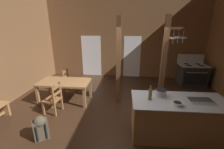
{
  "coord_description": "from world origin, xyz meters",
  "views": [
    {
      "loc": [
        0.22,
        -3.62,
        2.55
      ],
      "look_at": [
        -0.27,
        0.66,
        1.12
      ],
      "focal_mm": 23.76,
      "sensor_mm": 36.0,
      "label": 1
    }
  ],
  "objects_px": {
    "dining_table": "(65,84)",
    "ladderback_chair_near_window": "(69,81)",
    "kitchen_island": "(177,118)",
    "stove_range": "(192,75)",
    "backpack": "(40,127)",
    "ladderback_chair_by_post": "(54,99)",
    "bottle_tall_on_counter": "(150,94)",
    "mixing_bowl_on_counter": "(177,104)",
    "stockpot_on_counter": "(160,92)"
  },
  "relations": [
    {
      "from": "stove_range",
      "to": "backpack",
      "type": "xyz_separation_m",
      "value": [
        -4.76,
        -3.89,
        -0.17
      ]
    },
    {
      "from": "backpack",
      "to": "stockpot_on_counter",
      "type": "relative_size",
      "value": 1.75
    },
    {
      "from": "dining_table",
      "to": "ladderback_chair_near_window",
      "type": "distance_m",
      "value": 0.79
    },
    {
      "from": "backpack",
      "to": "bottle_tall_on_counter",
      "type": "relative_size",
      "value": 1.73
    },
    {
      "from": "stove_range",
      "to": "backpack",
      "type": "relative_size",
      "value": 2.21
    },
    {
      "from": "stockpot_on_counter",
      "to": "mixing_bowl_on_counter",
      "type": "bearing_deg",
      "value": -57.64
    },
    {
      "from": "stove_range",
      "to": "stockpot_on_counter",
      "type": "height_order",
      "value": "stove_range"
    },
    {
      "from": "kitchen_island",
      "to": "bottle_tall_on_counter",
      "type": "xyz_separation_m",
      "value": [
        -0.68,
        -0.05,
        0.6
      ]
    },
    {
      "from": "ladderback_chair_by_post",
      "to": "bottle_tall_on_counter",
      "type": "height_order",
      "value": "bottle_tall_on_counter"
    },
    {
      "from": "mixing_bowl_on_counter",
      "to": "ladderback_chair_by_post",
      "type": "bearing_deg",
      "value": 165.51
    },
    {
      "from": "stove_range",
      "to": "bottle_tall_on_counter",
      "type": "xyz_separation_m",
      "value": [
        -2.27,
        -3.43,
        0.59
      ]
    },
    {
      "from": "ladderback_chair_near_window",
      "to": "ladderback_chair_by_post",
      "type": "relative_size",
      "value": 1.0
    },
    {
      "from": "ladderback_chair_near_window",
      "to": "backpack",
      "type": "distance_m",
      "value": 2.61
    },
    {
      "from": "stove_range",
      "to": "bottle_tall_on_counter",
      "type": "height_order",
      "value": "stove_range"
    },
    {
      "from": "stove_range",
      "to": "backpack",
      "type": "distance_m",
      "value": 6.15
    },
    {
      "from": "ladderback_chair_by_post",
      "to": "mixing_bowl_on_counter",
      "type": "bearing_deg",
      "value": -14.49
    },
    {
      "from": "stove_range",
      "to": "ladderback_chair_near_window",
      "type": "height_order",
      "value": "stove_range"
    },
    {
      "from": "kitchen_island",
      "to": "backpack",
      "type": "xyz_separation_m",
      "value": [
        -3.17,
        -0.5,
        -0.15
      ]
    },
    {
      "from": "stove_range",
      "to": "ladderback_chair_by_post",
      "type": "relative_size",
      "value": 1.39
    },
    {
      "from": "mixing_bowl_on_counter",
      "to": "bottle_tall_on_counter",
      "type": "height_order",
      "value": "bottle_tall_on_counter"
    },
    {
      "from": "dining_table",
      "to": "ladderback_chair_by_post",
      "type": "relative_size",
      "value": 1.8
    },
    {
      "from": "backpack",
      "to": "dining_table",
      "type": "bearing_deg",
      "value": 95.47
    },
    {
      "from": "dining_table",
      "to": "stockpot_on_counter",
      "type": "xyz_separation_m",
      "value": [
        2.94,
        -1.16,
        0.37
      ]
    },
    {
      "from": "stove_range",
      "to": "ladderback_chair_near_window",
      "type": "bearing_deg",
      "value": -165.65
    },
    {
      "from": "kitchen_island",
      "to": "bottle_tall_on_counter",
      "type": "relative_size",
      "value": 6.36
    },
    {
      "from": "ladderback_chair_by_post",
      "to": "bottle_tall_on_counter",
      "type": "distance_m",
      "value": 2.85
    },
    {
      "from": "ladderback_chair_near_window",
      "to": "backpack",
      "type": "xyz_separation_m",
      "value": [
        0.33,
        -2.58,
        -0.14
      ]
    },
    {
      "from": "stove_range",
      "to": "stockpot_on_counter",
      "type": "xyz_separation_m",
      "value": [
        -2.0,
        -3.21,
        0.54
      ]
    },
    {
      "from": "stove_range",
      "to": "bottle_tall_on_counter",
      "type": "bearing_deg",
      "value": -123.55
    },
    {
      "from": "kitchen_island",
      "to": "backpack",
      "type": "distance_m",
      "value": 3.21
    },
    {
      "from": "ladderback_chair_by_post",
      "to": "mixing_bowl_on_counter",
      "type": "relative_size",
      "value": 4.65
    },
    {
      "from": "stove_range",
      "to": "stockpot_on_counter",
      "type": "distance_m",
      "value": 3.82
    },
    {
      "from": "kitchen_island",
      "to": "stockpot_on_counter",
      "type": "relative_size",
      "value": 6.43
    },
    {
      "from": "ladderback_chair_by_post",
      "to": "bottle_tall_on_counter",
      "type": "bearing_deg",
      "value": -13.17
    },
    {
      "from": "ladderback_chair_by_post",
      "to": "mixing_bowl_on_counter",
      "type": "distance_m",
      "value": 3.4
    },
    {
      "from": "stove_range",
      "to": "ladderback_chair_near_window",
      "type": "distance_m",
      "value": 5.26
    },
    {
      "from": "backpack",
      "to": "ladderback_chair_by_post",
      "type": "bearing_deg",
      "value": 101.49
    },
    {
      "from": "stove_range",
      "to": "ladderback_chair_by_post",
      "type": "bearing_deg",
      "value": -150.69
    },
    {
      "from": "ladderback_chair_near_window",
      "to": "bottle_tall_on_counter",
      "type": "distance_m",
      "value": 3.59
    },
    {
      "from": "ladderback_chair_near_window",
      "to": "bottle_tall_on_counter",
      "type": "xyz_separation_m",
      "value": [
        2.82,
        -2.13,
        0.62
      ]
    },
    {
      "from": "stove_range",
      "to": "mixing_bowl_on_counter",
      "type": "relative_size",
      "value": 6.46
    },
    {
      "from": "stove_range",
      "to": "stockpot_on_counter",
      "type": "relative_size",
      "value": 3.88
    },
    {
      "from": "dining_table",
      "to": "stockpot_on_counter",
      "type": "distance_m",
      "value": 3.18
    },
    {
      "from": "stockpot_on_counter",
      "to": "mixing_bowl_on_counter",
      "type": "xyz_separation_m",
      "value": [
        0.27,
        -0.43,
        -0.05
      ]
    },
    {
      "from": "dining_table",
      "to": "mixing_bowl_on_counter",
      "type": "bearing_deg",
      "value": -26.28
    },
    {
      "from": "ladderback_chair_near_window",
      "to": "kitchen_island",
      "type": "bearing_deg",
      "value": -30.73
    },
    {
      "from": "ladderback_chair_near_window",
      "to": "ladderback_chair_by_post",
      "type": "bearing_deg",
      "value": -85.73
    },
    {
      "from": "kitchen_island",
      "to": "stove_range",
      "type": "relative_size",
      "value": 1.66
    },
    {
      "from": "kitchen_island",
      "to": "mixing_bowl_on_counter",
      "type": "distance_m",
      "value": 0.58
    },
    {
      "from": "stove_range",
      "to": "dining_table",
      "type": "relative_size",
      "value": 0.77
    }
  ]
}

